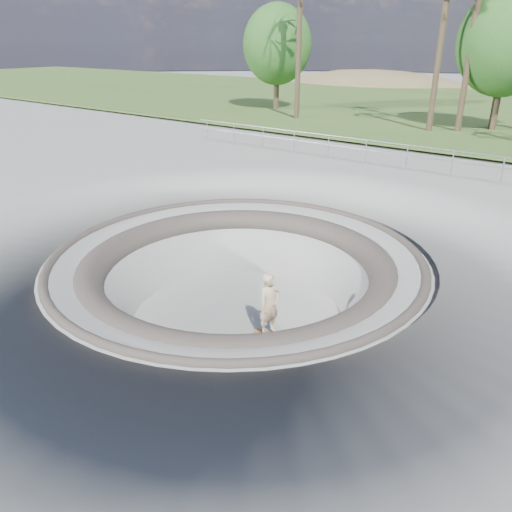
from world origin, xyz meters
name	(u,v)px	position (x,y,z in m)	size (l,w,h in m)	color
ground	(237,256)	(0.00, 0.00, 0.00)	(180.00, 180.00, 0.00)	gray
skate_bowl	(238,313)	(0.00, 0.00, -1.83)	(14.00, 14.00, 4.10)	gray
safety_railing	(407,156)	(0.00, 12.00, 0.69)	(25.00, 0.06, 1.03)	#94989C
skateboard	(269,334)	(1.36, -0.35, -1.83)	(0.86, 0.43, 0.09)	olive
skater	(269,305)	(1.36, -0.35, -0.93)	(0.64, 0.42, 1.76)	#D8B98B
bushy_tree_left	(277,45)	(-15.98, 24.56, 5.06)	(5.47, 4.97, 7.89)	brown
bushy_tree_mid	(508,42)	(0.55, 24.51, 5.32)	(5.76, 5.24, 8.31)	brown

